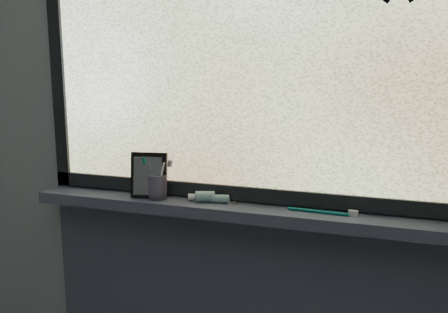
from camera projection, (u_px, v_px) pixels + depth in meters
wall_back at (264, 135)px, 1.67m from camera, size 3.00×0.01×2.50m
windowsill at (257, 213)px, 1.64m from camera, size 1.62×0.14×0.04m
window_pane at (264, 49)px, 1.59m from camera, size 1.50×0.01×1.00m
frame_bottom at (261, 195)px, 1.68m from camera, size 1.60×0.03×0.05m
frame_left at (58, 50)px, 1.83m from camera, size 0.05×0.03×1.10m
vanity_mirror at (149, 175)px, 1.74m from camera, size 0.14×0.08×0.16m
toothpaste_tube at (211, 197)px, 1.69m from camera, size 0.21×0.10×0.04m
toothbrush_cup at (158, 187)px, 1.73m from camera, size 0.08×0.08×0.09m
toothbrush_lying at (318, 211)px, 1.58m from camera, size 0.24×0.03×0.02m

